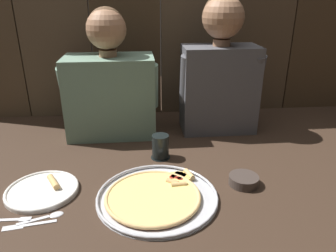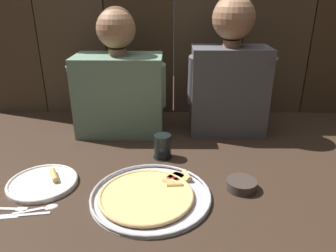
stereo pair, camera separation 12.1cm
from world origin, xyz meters
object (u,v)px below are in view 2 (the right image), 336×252
(pizza_tray, at_px, (150,195))
(dipping_bowl, at_px, (241,184))
(diner_right, at_px, (230,71))
(dinner_plate, at_px, (43,182))
(diner_left, at_px, (119,81))
(drinking_glass, at_px, (163,147))

(pizza_tray, distance_m, dipping_bowl, 0.33)
(dipping_bowl, relative_size, diner_right, 0.17)
(pizza_tray, xyz_separation_m, dinner_plate, (-0.39, 0.07, -0.00))
(dinner_plate, distance_m, diner_left, 0.60)
(diner_right, bearing_deg, dipping_bowl, -92.61)
(pizza_tray, distance_m, diner_right, 0.73)
(dipping_bowl, distance_m, diner_right, 0.59)
(dinner_plate, relative_size, diner_right, 0.39)
(dipping_bowl, bearing_deg, dinner_plate, 178.49)
(pizza_tray, height_order, dinner_plate, dinner_plate)
(drinking_glass, xyz_separation_m, diner_left, (-0.21, 0.28, 0.21))
(diner_right, bearing_deg, dinner_plate, -145.96)
(drinking_glass, relative_size, diner_left, 0.17)
(diner_left, bearing_deg, dipping_bowl, -46.08)
(dipping_bowl, xyz_separation_m, diner_left, (-0.50, 0.52, 0.24))
(pizza_tray, height_order, drinking_glass, drinking_glass)
(diner_right, bearing_deg, drinking_glass, -137.41)
(pizza_tray, height_order, diner_right, diner_right)
(drinking_glass, xyz_separation_m, dipping_bowl, (0.29, -0.23, -0.03))
(diner_left, height_order, diner_right, diner_right)
(pizza_tray, distance_m, dinner_plate, 0.40)
(pizza_tray, height_order, dipping_bowl, dipping_bowl)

